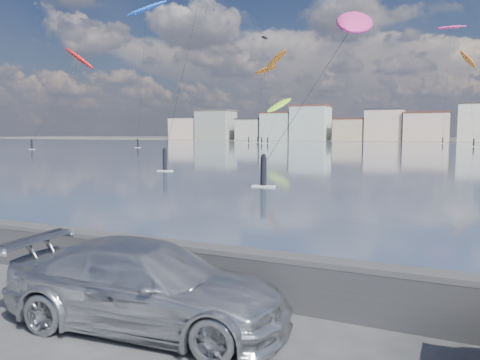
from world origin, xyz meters
name	(u,v)px	position (x,y,z in m)	size (l,w,h in m)	color
ground	(72,342)	(0.00, 0.00, 0.00)	(700.00, 700.00, 0.00)	#333335
bay_water	(428,150)	(0.00, 91.50, 0.01)	(500.00, 177.00, 0.00)	#394868
far_shore_strip	(445,141)	(0.00, 200.00, 0.01)	(500.00, 60.00, 0.00)	#4C473D
seawall	(169,262)	(0.00, 2.70, 0.58)	(400.00, 0.36, 1.08)	#28282B
far_buildings	(448,125)	(1.31, 186.00, 6.03)	(240.79, 13.26, 14.60)	beige
car_silver	(147,285)	(0.70, 1.00, 0.70)	(1.97, 4.86, 1.41)	silver
kitesurfer_0	(451,29)	(1.52, 155.08, 34.82)	(9.31, 10.58, 35.99)	#E5338C
kitesurfer_1	(146,10)	(-61.73, 86.82, 31.64)	(10.84, 12.79, 34.37)	blue
kitesurfer_5	(468,61)	(6.49, 125.70, 20.83)	(5.58, 13.41, 23.73)	orange
kitesurfer_6	(279,106)	(-48.03, 138.65, 12.01)	(7.89, 20.04, 15.45)	#8CD826
kitesurfer_7	(79,59)	(-70.12, 73.61, 19.06)	(8.99, 15.46, 22.58)	red
kitesurfer_8	(276,60)	(-49.48, 139.63, 26.72)	(9.94, 19.33, 29.99)	orange
kitesurfer_10	(355,23)	(-2.98, 34.95, 12.30)	(5.00, 20.10, 15.04)	#E5338C
kitesurfer_15	(265,71)	(-54.39, 142.41, 23.74)	(8.28, 15.97, 26.08)	orange
kitesurfer_16	(264,40)	(-59.08, 152.79, 36.24)	(5.89, 15.49, 38.43)	black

